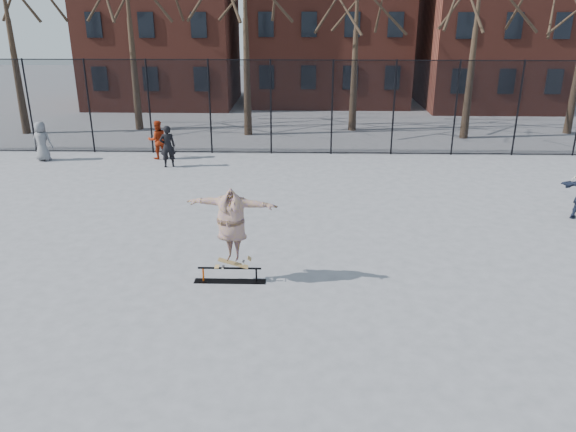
{
  "coord_description": "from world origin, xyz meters",
  "views": [
    {
      "loc": [
        0.02,
        -10.86,
        6.13
      ],
      "look_at": [
        -0.34,
        1.5,
        1.44
      ],
      "focal_mm": 35.0,
      "sensor_mm": 36.0,
      "label": 1
    }
  ],
  "objects_px": {
    "skate_rail": "(230,276)",
    "skater": "(232,230)",
    "bystander_red": "(158,140)",
    "skateboard": "(233,266)",
    "bystander_grey": "(42,141)",
    "bystander_black": "(168,146)"
  },
  "relations": [
    {
      "from": "skate_rail",
      "to": "skateboard",
      "type": "distance_m",
      "value": 0.29
    },
    {
      "from": "skater",
      "to": "bystander_black",
      "type": "xyz_separation_m",
      "value": [
        -3.78,
        9.84,
        -0.49
      ]
    },
    {
      "from": "skateboard",
      "to": "bystander_black",
      "type": "height_order",
      "value": "bystander_black"
    },
    {
      "from": "skater",
      "to": "bystander_grey",
      "type": "distance_m",
      "value": 14.07
    },
    {
      "from": "skater",
      "to": "bystander_red",
      "type": "relative_size",
      "value": 1.31
    },
    {
      "from": "skateboard",
      "to": "bystander_red",
      "type": "height_order",
      "value": "bystander_red"
    },
    {
      "from": "skater",
      "to": "bystander_red",
      "type": "distance_m",
      "value": 11.99
    },
    {
      "from": "bystander_black",
      "to": "bystander_red",
      "type": "height_order",
      "value": "bystander_black"
    },
    {
      "from": "skate_rail",
      "to": "skater",
      "type": "relative_size",
      "value": 0.8
    },
    {
      "from": "skate_rail",
      "to": "bystander_red",
      "type": "relative_size",
      "value": 1.05
    },
    {
      "from": "skateboard",
      "to": "bystander_grey",
      "type": "distance_m",
      "value": 14.07
    },
    {
      "from": "bystander_red",
      "to": "skate_rail",
      "type": "bearing_deg",
      "value": 86.67
    },
    {
      "from": "skater",
      "to": "bystander_grey",
      "type": "height_order",
      "value": "skater"
    },
    {
      "from": "bystander_black",
      "to": "skateboard",
      "type": "bearing_deg",
      "value": 92.95
    },
    {
      "from": "skate_rail",
      "to": "skateboard",
      "type": "xyz_separation_m",
      "value": [
        0.09,
        0.0,
        0.27
      ]
    },
    {
      "from": "skate_rail",
      "to": "skateboard",
      "type": "bearing_deg",
      "value": 0.0
    },
    {
      "from": "skater",
      "to": "skate_rail",
      "type": "bearing_deg",
      "value": -171.82
    },
    {
      "from": "skater",
      "to": "bystander_grey",
      "type": "bearing_deg",
      "value": 139.01
    },
    {
      "from": "bystander_grey",
      "to": "bystander_red",
      "type": "relative_size",
      "value": 1.02
    },
    {
      "from": "skateboard",
      "to": "bystander_black",
      "type": "xyz_separation_m",
      "value": [
        -3.78,
        9.84,
        0.42
      ]
    },
    {
      "from": "skate_rail",
      "to": "skater",
      "type": "bearing_deg",
      "value": 0.0
    },
    {
      "from": "bystander_grey",
      "to": "bystander_red",
      "type": "bearing_deg",
      "value": -171.37
    }
  ]
}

